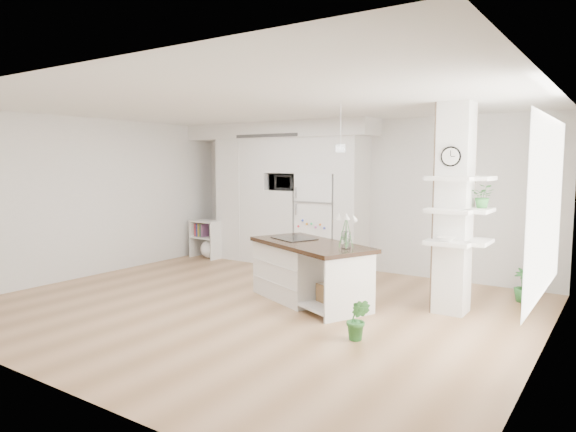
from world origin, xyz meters
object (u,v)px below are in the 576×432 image
bookshelf (208,242)px  floor_plant_a (358,319)px  refrigerator (321,221)px  kitchen_island (302,268)px

bookshelf → floor_plant_a: (4.74, -2.71, -0.10)m
refrigerator → floor_plant_a: bearing=-53.8°
floor_plant_a → refrigerator: bearing=126.2°
refrigerator → floor_plant_a: refrigerator is taller
refrigerator → bookshelf: (-2.44, -0.42, -0.54)m
kitchen_island → floor_plant_a: (1.42, -1.10, -0.21)m
kitchen_island → floor_plant_a: bearing=-13.7°
refrigerator → kitchen_island: bearing=-66.7°
kitchen_island → floor_plant_a: 1.81m
refrigerator → bookshelf: size_ratio=2.28×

